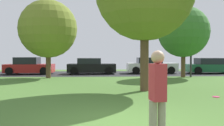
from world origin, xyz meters
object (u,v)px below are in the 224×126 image
at_px(oak_tree_left, 183,32).
at_px(parked_car_white, 151,66).
at_px(parked_car_green, 211,66).
at_px(frisbee_disc, 216,97).
at_px(parked_car_black, 91,67).
at_px(person_catcher, 157,95).
at_px(birch_tree_lone, 48,29).
at_px(street_lamp_post, 191,47).
at_px(parked_car_red, 29,66).

height_order(oak_tree_left, parked_car_white, oak_tree_left).
relative_size(parked_car_white, parked_car_green, 0.97).
bearing_deg(frisbee_disc, parked_car_black, 113.55).
distance_m(person_catcher, parked_car_white, 18.03).
relative_size(parked_car_black, parked_car_green, 0.92).
bearing_deg(parked_car_white, parked_car_black, -175.79).
xyz_separation_m(birch_tree_lone, parked_car_green, (13.58, 3.86, -2.87)).
height_order(oak_tree_left, parked_car_green, oak_tree_left).
height_order(person_catcher, parked_car_black, person_catcher).
relative_size(person_catcher, parked_car_green, 0.38).
relative_size(birch_tree_lone, oak_tree_left, 1.06).
bearing_deg(street_lamp_post, person_catcher, -112.47).
xyz_separation_m(parked_car_black, parked_car_green, (10.66, 0.10, -0.01)).
height_order(birch_tree_lone, parked_car_black, birch_tree_lone).
distance_m(person_catcher, street_lamp_post, 14.94).
height_order(parked_car_black, street_lamp_post, street_lamp_post).
relative_size(oak_tree_left, frisbee_disc, 19.36).
relative_size(parked_car_black, parked_car_white, 0.94).
bearing_deg(oak_tree_left, parked_car_red, 164.00).
bearing_deg(parked_car_white, parked_car_red, -177.52).
xyz_separation_m(person_catcher, parked_car_black, (-1.81, 17.29, -0.32)).
bearing_deg(birch_tree_lone, parked_car_white, 26.67).
xyz_separation_m(parked_car_red, parked_car_white, (10.67, 0.46, -0.00)).
distance_m(person_catcher, parked_car_red, 18.65).
xyz_separation_m(birch_tree_lone, parked_car_red, (-2.42, 3.68, -2.84)).
xyz_separation_m(birch_tree_lone, person_catcher, (4.73, -13.54, -2.54)).
bearing_deg(parked_car_black, frisbee_disc, -66.45).
bearing_deg(street_lamp_post, parked_car_white, 118.84).
height_order(person_catcher, parked_car_green, person_catcher).
xyz_separation_m(birch_tree_lone, frisbee_disc, (8.22, -8.41, -3.48)).
distance_m(person_catcher, parked_car_black, 17.39).
height_order(parked_car_red, parked_car_white, parked_car_red).
relative_size(oak_tree_left, parked_car_red, 1.30).
bearing_deg(parked_car_white, oak_tree_left, -68.41).
xyz_separation_m(parked_car_black, street_lamp_post, (7.50, -3.54, 1.62)).
relative_size(person_catcher, parked_car_red, 0.43).
height_order(birch_tree_lone, parked_car_white, birch_tree_lone).
distance_m(person_catcher, frisbee_disc, 6.27).
distance_m(oak_tree_left, frisbee_disc, 9.34).
bearing_deg(parked_car_green, street_lamp_post, -130.95).
xyz_separation_m(parked_car_red, parked_car_black, (5.34, 0.07, -0.02)).
bearing_deg(parked_car_black, parked_car_red, -179.26).
relative_size(birch_tree_lone, parked_car_white, 1.27).
bearing_deg(birch_tree_lone, oak_tree_left, 1.00).
bearing_deg(frisbee_disc, person_catcher, -124.26).
xyz_separation_m(frisbee_disc, parked_car_white, (0.03, 12.56, 0.64)).
bearing_deg(person_catcher, parked_car_green, 145.26).
distance_m(oak_tree_left, street_lamp_post, 1.24).
relative_size(oak_tree_left, parked_car_black, 1.27).
xyz_separation_m(oak_tree_left, parked_car_white, (-1.57, 3.97, -2.69)).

